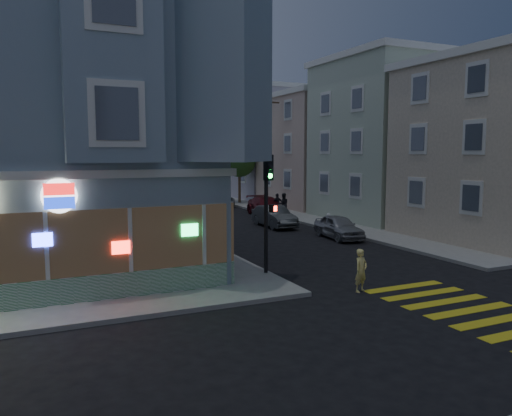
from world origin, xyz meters
TOP-DOWN VIEW (x-y plane):
  - ground at (0.00, 0.00)m, footprint 120.00×120.00m
  - sidewalk_ne at (23.00, 23.00)m, footprint 24.00×42.00m
  - corner_building at (-6.00, 10.98)m, footprint 14.60×14.60m
  - row_house_b at (19.50, 16.00)m, footprint 12.00×8.60m
  - row_house_c at (19.50, 25.00)m, footprint 12.00×8.60m
  - row_house_d at (19.50, 34.00)m, footprint 12.00×8.60m
  - utility_pole at (12.00, 24.00)m, footprint 2.20×0.30m
  - street_tree_near at (12.20, 30.00)m, footprint 3.00×3.00m
  - street_tree_far at (12.20, 38.00)m, footprint 3.00×3.00m
  - running_child at (4.79, 1.80)m, footprint 0.60×0.48m
  - pedestrian_a at (11.30, 19.75)m, footprint 0.92×0.80m
  - pedestrian_b at (11.30, 20.69)m, footprint 0.91×0.42m
  - parked_car_a at (10.02, 10.86)m, footprint 1.88×3.87m
  - parked_car_b at (8.72, 16.06)m, footprint 1.49×4.09m
  - parked_car_c at (10.70, 21.26)m, footprint 2.43×4.97m
  - parked_car_d at (9.64, 29.00)m, footprint 2.12×4.55m
  - traffic_signal at (2.82, 4.89)m, footprint 0.56×0.50m
  - fire_hydrant at (11.44, 14.09)m, footprint 0.47×0.27m

SIDE VIEW (x-z plane):
  - ground at x=0.00m, z-range 0.00..0.00m
  - sidewalk_ne at x=23.00m, z-range 0.00..0.15m
  - fire_hydrant at x=11.44m, z-range 0.17..0.99m
  - parked_car_d at x=9.64m, z-range 0.00..1.26m
  - parked_car_a at x=10.02m, z-range 0.00..1.27m
  - parked_car_b at x=8.72m, z-range 0.00..1.34m
  - parked_car_c at x=10.70m, z-range 0.00..1.39m
  - running_child at x=4.79m, z-range 0.00..1.45m
  - pedestrian_b at x=11.30m, z-range 0.15..1.68m
  - pedestrian_a at x=11.30m, z-range 0.15..1.78m
  - traffic_signal at x=2.82m, z-range 0.93..5.37m
  - street_tree_near at x=12.20m, z-range 1.29..6.59m
  - street_tree_far at x=12.20m, z-range 1.29..6.59m
  - row_house_c at x=19.50m, z-range 0.15..9.15m
  - utility_pole at x=12.00m, z-range 0.30..9.30m
  - row_house_b at x=19.50m, z-range 0.15..10.65m
  - row_house_d at x=19.50m, z-range 0.15..10.65m
  - corner_building at x=-6.00m, z-range 0.12..11.52m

